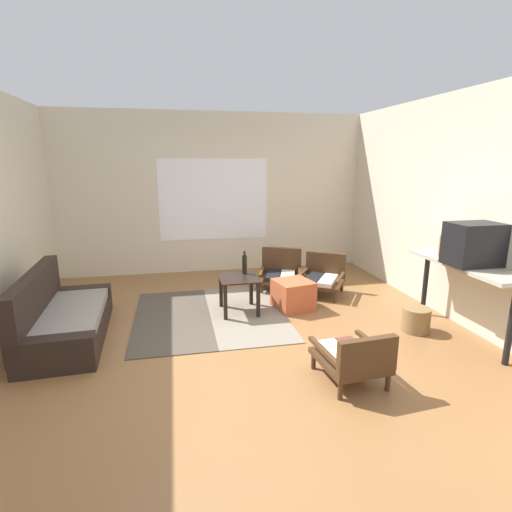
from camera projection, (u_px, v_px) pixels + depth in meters
The scene contains 15 objects.
ground_plane at pixel (245, 344), 4.21m from camera, with size 7.80×7.80×0.00m, color olive.
far_wall_with_window at pixel (213, 194), 6.81m from camera, with size 5.60×0.13×2.70m.
side_wall_right at pixel (460, 208), 4.70m from camera, with size 0.12×6.60×2.70m, color beige.
area_rug at pixel (210, 315), 4.99m from camera, with size 1.85×2.01×0.01m.
couch at pixel (62, 319), 4.29m from camera, with size 0.83×1.74×0.76m.
coffee_table at pixel (239, 285), 5.02m from camera, with size 0.49×0.54×0.47m.
armchair_by_window at pixel (281, 271), 6.05m from camera, with size 0.76×0.74×0.59m.
armchair_striped_foreground at pixel (354, 357), 3.42m from camera, with size 0.58×0.65×0.51m.
armchair_corner at pixel (322, 276), 5.78m from camera, with size 0.84×0.85×0.57m.
ottoman_orange at pixel (293, 295), 5.19m from camera, with size 0.45×0.45×0.38m, color #BC5633.
console_shelf at pixel (466, 271), 4.24m from camera, with size 0.46×1.43×0.84m.
crt_television at pixel (475, 244), 4.09m from camera, with size 0.55×0.37×0.44m.
clay_vase at pixel (450, 245), 4.46m from camera, with size 0.24×0.24×0.35m.
glass_bottle at pixel (245, 264), 5.13m from camera, with size 0.06×0.06×0.30m.
wicker_basket at pixel (416, 319), 4.51m from camera, with size 0.32×0.32×0.28m, color olive.
Camera 1 is at (-0.68, -3.81, 1.90)m, focal length 27.74 mm.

